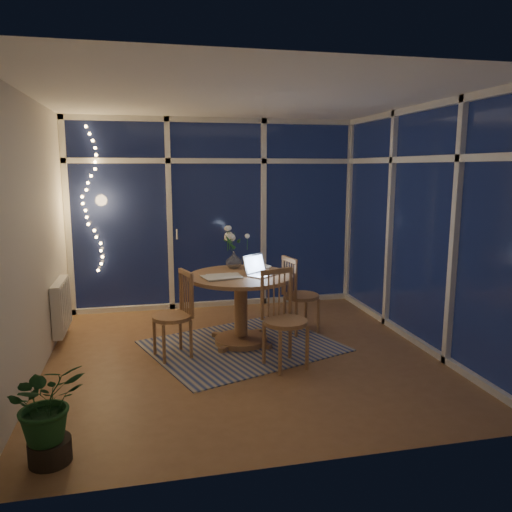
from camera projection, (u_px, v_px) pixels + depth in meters
name	position (u px, v px, depth m)	size (l,w,h in m)	color
floor	(245.00, 355.00, 5.24)	(4.00, 4.00, 0.00)	brown
ceiling	(244.00, 98.00, 4.78)	(4.00, 4.00, 0.00)	white
wall_back	(217.00, 214.00, 6.94)	(4.00, 0.04, 2.60)	silver
wall_front	(307.00, 273.00, 3.09)	(4.00, 0.04, 2.60)	silver
wall_left	(32.00, 238.00, 4.59)	(0.04, 4.00, 2.60)	silver
wall_right	(424.00, 227.00, 5.44)	(0.04, 4.00, 2.60)	silver
window_wall_back	(217.00, 214.00, 6.90)	(4.00, 0.10, 2.60)	white
window_wall_right	(421.00, 227.00, 5.43)	(0.10, 4.00, 2.60)	white
radiator	(61.00, 306.00, 5.62)	(0.10, 0.70, 0.58)	silver
fairy_lights	(91.00, 200.00, 6.43)	(0.24, 0.10, 1.85)	#E7AC5C
garden_patio	(221.00, 267.00, 10.16)	(12.00, 6.00, 0.10)	black
garden_fence	(193.00, 218.00, 10.37)	(11.00, 0.08, 1.80)	#3B2815
neighbour_roof	(193.00, 157.00, 13.09)	(7.00, 3.00, 2.20)	#32363D
garden_shrubs	(158.00, 259.00, 8.26)	(0.90, 0.90, 0.90)	black
rug	(243.00, 346.00, 5.48)	(1.92, 1.54, 0.01)	#B6AA94
dining_table	(241.00, 309.00, 5.51)	(1.15, 1.15, 0.78)	#956B43
chair_left	(172.00, 315.00, 5.10)	(0.42, 0.42, 0.91)	#956B43
chair_right	(302.00, 294.00, 5.88)	(0.43, 0.43, 0.93)	#956B43
chair_front	(286.00, 319.00, 4.84)	(0.45, 0.45, 0.97)	#956B43
laptop	(263.00, 264.00, 5.40)	(0.33, 0.28, 0.24)	silver
flower_vase	(234.00, 259.00, 5.78)	(0.20, 0.20, 0.21)	silver
bowl	(264.00, 267.00, 5.76)	(0.15, 0.15, 0.04)	silver
newspapers	(221.00, 277.00, 5.31)	(0.36, 0.28, 0.02)	white
phone	(256.00, 275.00, 5.42)	(0.12, 0.06, 0.01)	black
potted_plant	(47.00, 409.00, 3.27)	(0.54, 0.47, 0.76)	#194820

